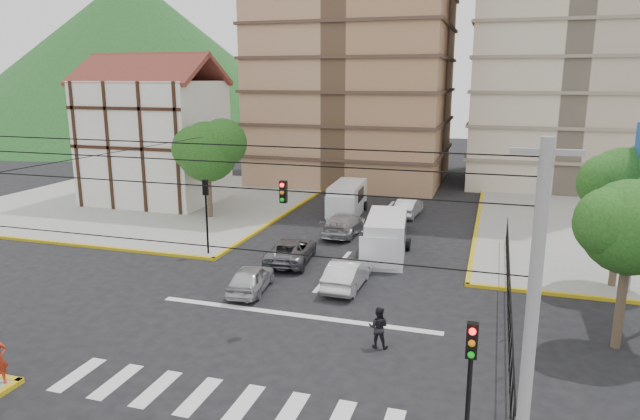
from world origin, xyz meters
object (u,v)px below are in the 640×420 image
at_px(van_right_lane, 385,239).
at_px(car_white_front_right, 348,273).
at_px(traffic_light_se, 470,378).
at_px(van_left_lane, 346,200).
at_px(traffic_light_nw, 206,204).
at_px(pedestrian_crosswalk, 378,327).
at_px(car_silver_front_left, 251,278).

xyz_separation_m(van_right_lane, car_white_front_right, (-0.92, -5.08, -0.48)).
relative_size(traffic_light_se, van_right_lane, 0.77).
bearing_deg(van_left_lane, traffic_light_nw, -116.02).
height_order(van_left_lane, car_white_front_right, van_left_lane).
distance_m(van_left_lane, car_white_front_right, 15.33).
height_order(van_right_lane, van_left_lane, van_right_lane).
bearing_deg(traffic_light_se, pedestrian_crosswalk, 117.43).
distance_m(van_left_lane, pedestrian_crosswalk, 21.87).
bearing_deg(car_silver_front_left, van_right_lane, -133.66).
bearing_deg(van_right_lane, van_left_lane, 109.31).
xyz_separation_m(van_left_lane, car_white_front_right, (3.95, -14.81, -0.46)).
distance_m(traffic_light_nw, car_white_front_right, 9.79).
xyz_separation_m(van_left_lane, car_silver_front_left, (-0.43, -16.79, -0.51)).
bearing_deg(traffic_light_nw, van_left_lane, 67.03).
bearing_deg(van_right_lane, traffic_light_nw, -173.18).
relative_size(traffic_light_se, traffic_light_nw, 1.00).
distance_m(traffic_light_nw, pedestrian_crosswalk, 14.86).
bearing_deg(car_white_front_right, traffic_light_se, 117.28).
bearing_deg(van_right_lane, car_silver_front_left, -134.19).
distance_m(traffic_light_se, car_white_front_right, 14.75).
bearing_deg(pedestrian_crosswalk, van_right_lane, -81.86).
xyz_separation_m(car_silver_front_left, pedestrian_crosswalk, (7.17, -4.02, 0.16)).
relative_size(traffic_light_se, pedestrian_crosswalk, 2.65).
distance_m(van_right_lane, van_left_lane, 10.88).
height_order(traffic_light_nw, car_silver_front_left, traffic_light_nw).
bearing_deg(car_white_front_right, pedestrian_crosswalk, 115.94).
height_order(traffic_light_nw, van_right_lane, traffic_light_nw).
bearing_deg(van_left_lane, car_silver_front_left, -94.51).
distance_m(van_left_lane, car_silver_front_left, 16.80).
bearing_deg(traffic_light_se, van_right_lane, 106.97).
height_order(traffic_light_se, pedestrian_crosswalk, traffic_light_se).
xyz_separation_m(car_white_front_right, pedestrian_crosswalk, (2.79, -5.99, 0.11)).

